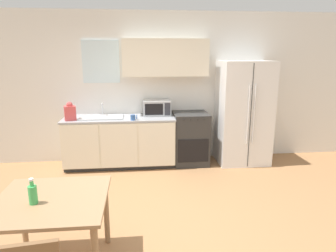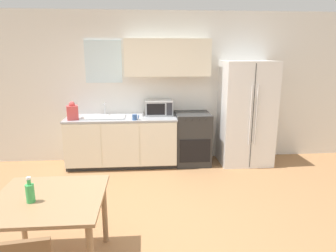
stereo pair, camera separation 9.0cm
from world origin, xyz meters
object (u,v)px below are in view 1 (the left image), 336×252
at_px(oven_range, 190,138).
at_px(dining_table, 52,210).
at_px(refrigerator, 243,113).
at_px(microwave, 157,108).
at_px(drink_bottle, 33,194).
at_px(coffee_mug, 133,117).

distance_m(oven_range, dining_table, 3.21).
xyz_separation_m(refrigerator, dining_table, (-2.67, -2.68, -0.29)).
xyz_separation_m(microwave, dining_table, (-1.11, -2.82, -0.39)).
height_order(refrigerator, drink_bottle, refrigerator).
bearing_deg(microwave, dining_table, -111.41).
height_order(microwave, drink_bottle, microwave).
relative_size(refrigerator, drink_bottle, 8.17).
height_order(oven_range, coffee_mug, coffee_mug).
height_order(oven_range, microwave, microwave).
bearing_deg(oven_range, refrigerator, -1.99).
xyz_separation_m(oven_range, coffee_mug, (-1.02, -0.27, 0.46)).
xyz_separation_m(coffee_mug, drink_bottle, (-0.81, -2.52, -0.10)).
bearing_deg(dining_table, oven_range, 57.80).
distance_m(oven_range, refrigerator, 1.06).
xyz_separation_m(coffee_mug, dining_table, (-0.69, -2.45, -0.30)).
height_order(dining_table, drink_bottle, drink_bottle).
relative_size(refrigerator, dining_table, 1.93).
bearing_deg(dining_table, drink_bottle, -146.88).
distance_m(microwave, coffee_mug, 0.57).
height_order(microwave, coffee_mug, microwave).
relative_size(oven_range, coffee_mug, 8.33).
bearing_deg(refrigerator, coffee_mug, -173.31).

